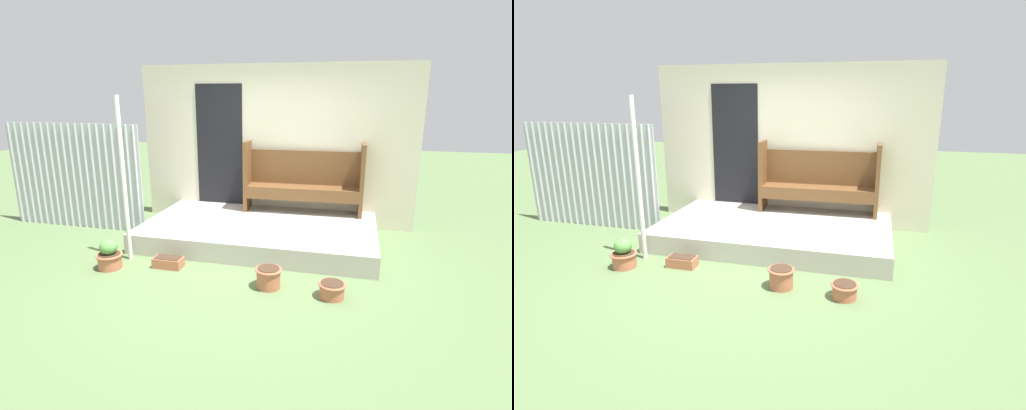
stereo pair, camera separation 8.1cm
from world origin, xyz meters
The scene contains 10 objects.
ground_plane centered at (0.00, 0.00, 0.00)m, with size 24.00×24.00×0.00m, color #5B7547.
porch_slab centered at (0.02, 0.96, 0.14)m, with size 3.37×1.91×0.28m.
house_wall centered at (-0.02, 1.94, 1.30)m, with size 4.57×0.08×2.60m.
fence_corrugated centered at (-3.05, 0.90, 0.85)m, with size 2.38×0.05×1.69m.
support_post centered at (-1.50, -0.13, 1.06)m, with size 0.06×0.06×2.12m.
bench centered at (0.55, 1.71, 0.84)m, with size 1.88×0.46×1.13m.
flower_pot_left centered at (-1.59, -0.45, 0.16)m, with size 0.33×0.33×0.38m.
flower_pot_middle centered at (0.47, -0.48, 0.13)m, with size 0.31×0.31×0.24m.
flower_pot_right centered at (1.18, -0.54, 0.10)m, with size 0.31×0.31×0.17m.
planter_box_rect centered at (-0.89, -0.24, 0.07)m, with size 0.37×0.19×0.14m.
Camera 1 is at (1.32, -4.53, 2.13)m, focal length 28.00 mm.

